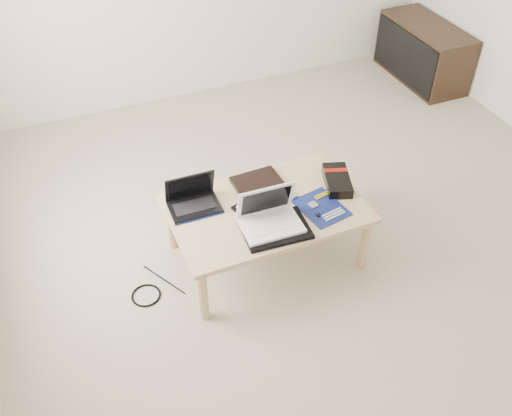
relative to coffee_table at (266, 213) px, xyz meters
name	(u,v)px	position (x,y,z in m)	size (l,w,h in m)	color
ground	(319,230)	(0.41, 0.07, -0.35)	(4.00, 4.00, 0.00)	beige
coffee_table	(266,213)	(0.00, 0.00, 0.00)	(1.10, 0.70, 0.40)	#DCB285
media_cabinet	(423,52)	(2.18, 1.52, -0.10)	(0.41, 0.90, 0.50)	#332315
book	(258,184)	(0.03, 0.19, 0.06)	(0.29, 0.24, 0.03)	black
netbook	(193,200)	(-0.38, 0.17, 0.09)	(0.29, 0.22, 0.20)	black
tablet	(259,207)	(-0.04, 0.01, 0.06)	(0.31, 0.26, 0.01)	black
remote	(282,188)	(0.15, 0.11, 0.06)	(0.10, 0.24, 0.02)	#B1B1B6
neoprene_sleeve	(275,229)	(-0.03, -0.20, 0.06)	(0.36, 0.26, 0.02)	black
white_laptop	(269,217)	(-0.05, -0.15, 0.12)	(0.33, 0.24, 0.23)	white
motherboard	(321,207)	(0.28, -0.13, 0.05)	(0.28, 0.32, 0.01)	#0C164D
gpu_box	(337,180)	(0.47, 0.02, 0.08)	(0.23, 0.31, 0.06)	black
cable_coil	(254,207)	(-0.07, 0.02, 0.05)	(0.09, 0.09, 0.01)	black
floor_cable_coil	(146,295)	(-0.76, -0.03, -0.35)	(0.17, 0.17, 0.01)	black
floor_cable_trail	(164,279)	(-0.63, 0.05, -0.35)	(0.01, 0.01, 0.35)	black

